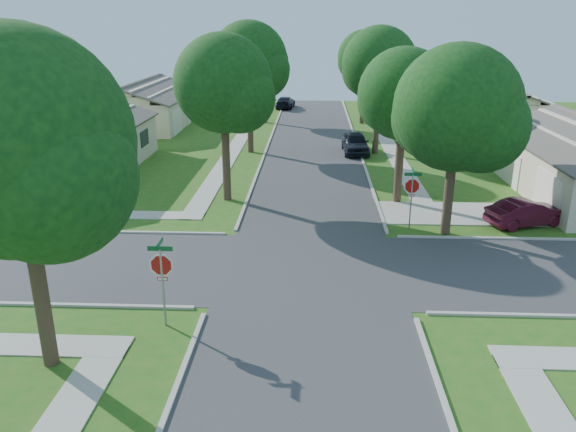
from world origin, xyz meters
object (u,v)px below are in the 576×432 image
at_px(tree_e_near, 405,98).
at_px(tree_w_near, 224,88).
at_px(tree_e_mid, 380,68).
at_px(car_curb_west, 285,102).
at_px(tree_sw_corner, 20,153).
at_px(house_ne_far, 497,117).
at_px(tree_e_far, 365,60).
at_px(tree_ne_corner, 458,114).
at_px(house_nw_far, 144,109).
at_px(car_driveway, 527,213).
at_px(house_nw_near, 70,148).
at_px(stop_sign_ne, 412,189).
at_px(car_curb_east, 355,143).
at_px(stop_sign_sw, 162,269).
at_px(tree_w_far, 265,64).
at_px(tree_w_mid, 250,64).

distance_m(tree_e_near, tree_w_near, 9.41).
xyz_separation_m(tree_e_mid, car_curb_west, (-7.96, 22.52, -5.60)).
relative_size(tree_sw_corner, house_ne_far, 0.70).
relative_size(tree_e_mid, tree_e_far, 1.06).
bearing_deg(car_curb_west, tree_e_near, 108.01).
distance_m(tree_ne_corner, house_nw_far, 35.90).
bearing_deg(car_driveway, tree_ne_corner, 88.46).
height_order(house_nw_near, car_driveway, house_nw_near).
xyz_separation_m(stop_sign_ne, car_curb_east, (-1.50, 16.34, -1.24)).
xyz_separation_m(tree_w_near, house_nw_near, (-11.35, 5.99, -4.60)).
bearing_deg(stop_sign_sw, car_driveway, 33.95).
xyz_separation_m(tree_e_far, tree_w_far, (-9.40, -0.00, -0.47)).
relative_size(house_ne_far, car_driveway, 3.43).
distance_m(tree_w_near, tree_sw_corner, 16.24).
bearing_deg(tree_w_mid, tree_e_far, 54.15).
relative_size(tree_e_mid, car_curb_west, 2.04).
bearing_deg(stop_sign_ne, car_driveway, 7.92).
bearing_deg(tree_e_far, stop_sign_sw, -103.73).
relative_size(stop_sign_ne, tree_sw_corner, 0.31).
height_order(tree_w_mid, house_nw_far, tree_w_mid).
bearing_deg(tree_e_far, stop_sign_ne, -90.10).
xyz_separation_m(tree_e_mid, tree_e_far, (-0.00, 13.00, -0.27)).
distance_m(tree_sw_corner, house_nw_far, 40.20).
bearing_deg(tree_sw_corner, house_ne_far, 56.94).
xyz_separation_m(tree_e_mid, tree_w_far, (-9.41, 13.00, -0.75)).
bearing_deg(stop_sign_sw, stop_sign_ne, 45.00).
xyz_separation_m(stop_sign_ne, tree_e_mid, (0.06, 16.31, 4.22)).
distance_m(stop_sign_sw, house_ne_far, 39.55).
xyz_separation_m(tree_e_near, tree_w_mid, (-9.39, 12.00, 0.85)).
height_order(house_nw_far, car_curb_west, house_nw_far).
xyz_separation_m(tree_w_mid, tree_ne_corner, (11.00, -16.80, -0.90)).
height_order(stop_sign_sw, tree_w_mid, tree_w_mid).
bearing_deg(tree_sw_corner, house_nw_far, 102.38).
distance_m(tree_e_far, tree_sw_corner, 42.77).
distance_m(tree_e_far, house_nw_far, 21.31).
distance_m(stop_sign_ne, car_curb_east, 16.46).
bearing_deg(stop_sign_sw, tree_sw_corner, -140.03).
bearing_deg(house_nw_near, tree_e_near, -16.11).
bearing_deg(tree_e_near, car_curb_east, 97.34).
bearing_deg(tree_e_near, stop_sign_sw, -124.59).
relative_size(house_nw_far, car_curb_east, 2.94).
bearing_deg(tree_e_far, tree_w_near, -110.60).
distance_m(stop_sign_ne, tree_e_mid, 16.84).
distance_m(stop_sign_ne, house_nw_near, 23.12).
bearing_deg(stop_sign_ne, tree_e_mid, 89.80).
height_order(tree_e_near, tree_w_far, tree_e_near).
height_order(stop_sign_sw, house_nw_near, house_nw_near).
bearing_deg(stop_sign_ne, tree_sw_corner, -136.06).
distance_m(house_ne_far, car_curb_west, 24.09).
bearing_deg(stop_sign_ne, house_nw_far, 127.16).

